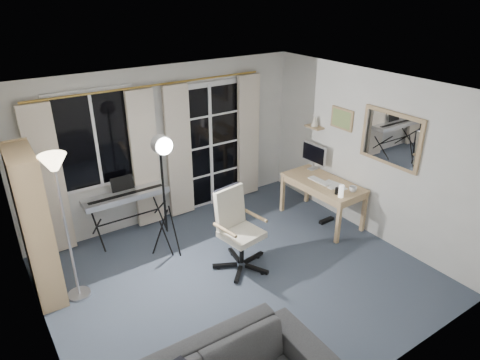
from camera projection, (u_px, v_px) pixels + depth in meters
name	position (u px, v px, depth m)	size (l,w,h in m)	color
floor	(239.00, 277.00, 5.53)	(4.50, 4.00, 0.02)	#333A4A
window	(95.00, 140.00, 5.84)	(1.20, 0.08, 1.40)	white
french_door	(210.00, 147.00, 6.96)	(1.32, 0.09, 2.11)	white
curtains	(162.00, 156.00, 6.41)	(3.60, 0.07, 2.13)	gold
bookshelf	(33.00, 231.00, 4.89)	(0.32, 0.87, 1.84)	tan
torchiere_lamp	(58.00, 186.00, 4.58)	(0.35, 0.35, 1.83)	#B2B2B7
keyboard_piano	(126.00, 197.00, 6.11)	(1.22, 0.59, 0.88)	black
studio_light	(163.00, 160.00, 5.32)	(0.33, 0.36, 1.81)	black
office_chair	(235.00, 222.00, 5.53)	(0.75, 0.75, 1.09)	black
desk	(323.00, 186.00, 6.59)	(0.69, 1.30, 0.68)	#A48354
monitor	(314.00, 154.00, 6.88)	(0.17, 0.49, 0.43)	silver
desk_clutter	(330.00, 196.00, 6.42)	(0.39, 0.78, 0.86)	white
mug	(353.00, 188.00, 6.20)	(0.11, 0.09, 0.11)	silver
wall_mirror	(391.00, 139.00, 5.74)	(0.04, 0.94, 0.74)	tan
framed_print	(342.00, 119.00, 6.40)	(0.03, 0.42, 0.32)	tan
wall_shelf	(315.00, 123.00, 6.82)	(0.16, 0.30, 0.18)	tan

